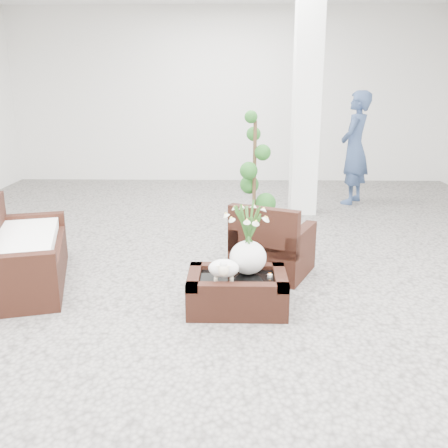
{
  "coord_description": "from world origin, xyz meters",
  "views": [
    {
      "loc": [
        0.1,
        -5.0,
        2.03
      ],
      "look_at": [
        0.0,
        -0.1,
        0.62
      ],
      "focal_mm": 39.74,
      "sensor_mm": 36.0,
      "label": 1
    }
  ],
  "objects_px": {
    "coffee_table": "(237,293)",
    "loveseat": "(23,246)",
    "armchair": "(273,238)",
    "topiary": "(254,170)"
  },
  "relations": [
    {
      "from": "coffee_table",
      "to": "loveseat",
      "type": "xyz_separation_m",
      "value": [
        -2.19,
        0.54,
        0.26
      ]
    },
    {
      "from": "coffee_table",
      "to": "armchair",
      "type": "bearing_deg",
      "value": 66.78
    },
    {
      "from": "armchair",
      "to": "loveseat",
      "type": "xyz_separation_m",
      "value": [
        -2.58,
        -0.39,
        0.02
      ]
    },
    {
      "from": "armchair",
      "to": "topiary",
      "type": "xyz_separation_m",
      "value": [
        -0.14,
        1.92,
        0.41
      ]
    },
    {
      "from": "loveseat",
      "to": "topiary",
      "type": "distance_m",
      "value": 3.39
    },
    {
      "from": "topiary",
      "to": "coffee_table",
      "type": "bearing_deg",
      "value": -95.21
    },
    {
      "from": "armchair",
      "to": "loveseat",
      "type": "bearing_deg",
      "value": 33.47
    },
    {
      "from": "loveseat",
      "to": "topiary",
      "type": "height_order",
      "value": "topiary"
    },
    {
      "from": "armchair",
      "to": "topiary",
      "type": "relative_size",
      "value": 0.5
    },
    {
      "from": "coffee_table",
      "to": "loveseat",
      "type": "distance_m",
      "value": 2.27
    }
  ]
}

